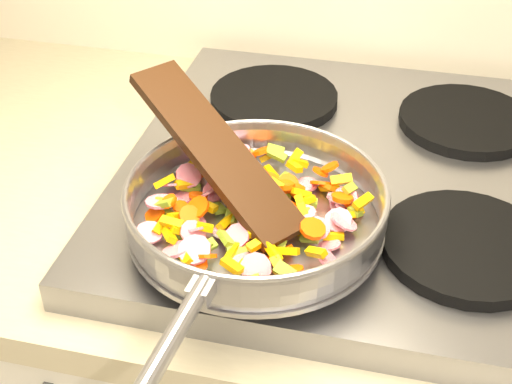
# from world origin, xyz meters

# --- Properties ---
(cooktop) EXTENTS (0.60, 0.60, 0.04)m
(cooktop) POSITION_xyz_m (-0.70, 1.67, 0.92)
(cooktop) COLOR #939399
(cooktop) RESTS_ON counter_top
(grate_fl) EXTENTS (0.19, 0.19, 0.02)m
(grate_fl) POSITION_xyz_m (-0.84, 1.52, 0.95)
(grate_fl) COLOR black
(grate_fl) RESTS_ON cooktop
(grate_fr) EXTENTS (0.19, 0.19, 0.02)m
(grate_fr) POSITION_xyz_m (-0.56, 1.52, 0.95)
(grate_fr) COLOR black
(grate_fr) RESTS_ON cooktop
(grate_bl) EXTENTS (0.19, 0.19, 0.02)m
(grate_bl) POSITION_xyz_m (-0.84, 1.81, 0.95)
(grate_bl) COLOR black
(grate_bl) RESTS_ON cooktop
(grate_br) EXTENTS (0.19, 0.19, 0.02)m
(grate_br) POSITION_xyz_m (-0.56, 1.81, 0.95)
(grate_br) COLOR black
(grate_br) RESTS_ON cooktop
(saute_pan) EXTENTS (0.33, 0.50, 0.05)m
(saute_pan) POSITION_xyz_m (-0.79, 1.49, 0.99)
(saute_pan) COLOR #9E9EA5
(saute_pan) RESTS_ON grate_fl
(vegetable_heap) EXTENTS (0.26, 0.27, 0.05)m
(vegetable_heap) POSITION_xyz_m (-0.80, 1.50, 0.98)
(vegetable_heap) COLOR #F94C04
(vegetable_heap) RESTS_ON saute_pan
(wooden_spatula) EXTENTS (0.24, 0.21, 0.11)m
(wooden_spatula) POSITION_xyz_m (-0.85, 1.53, 1.03)
(wooden_spatula) COLOR black
(wooden_spatula) RESTS_ON saute_pan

